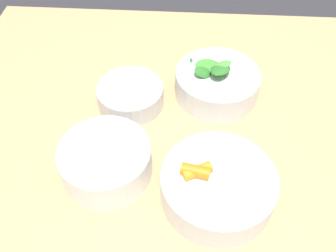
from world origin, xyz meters
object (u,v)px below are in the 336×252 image
Objects in this scene: bowl_greens at (217,81)px; bowl_beans_hotdog at (106,161)px; bowl_carrots at (218,185)px; bowl_cookies at (131,94)px.

bowl_greens is 0.29m from bowl_beans_hotdog.
bowl_carrots is 1.39× the size of bowl_cookies.
bowl_beans_hotdog is at bearing 83.80° from bowl_cookies.
bowl_carrots is 1.08× the size of bowl_greens.
bowl_greens reaches higher than bowl_beans_hotdog.
bowl_cookies is (0.17, 0.04, -0.01)m from bowl_greens.
bowl_greens reaches higher than bowl_carrots.
bowl_greens is at bearing -131.83° from bowl_beans_hotdog.
bowl_carrots is at bearing 88.94° from bowl_greens.
bowl_beans_hotdog is 0.17m from bowl_cookies.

